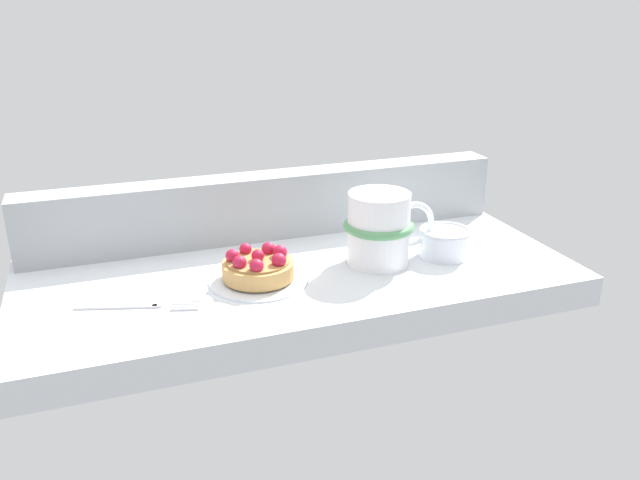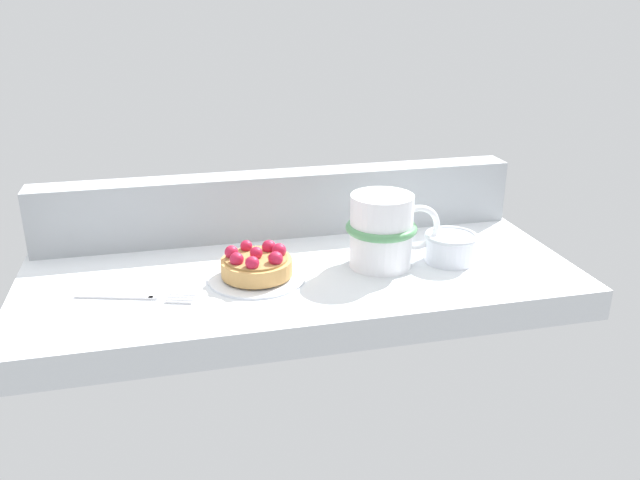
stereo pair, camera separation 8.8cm
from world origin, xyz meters
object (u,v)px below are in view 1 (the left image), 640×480
Objects in this scene: raspberry_tart at (258,266)px; sugar_bowl at (444,242)px; dessert_plate at (259,279)px; dessert_fork at (140,305)px; coffee_mug at (380,228)px.

sugar_bowl is (27.82, -0.54, 0.05)cm from raspberry_tart.
raspberry_tart is (0.02, -0.01, 1.89)cm from dessert_plate.
dessert_plate and dessert_fork have the same top height.
coffee_mug is at bearing 1.50° from raspberry_tart.
raspberry_tart is 16.11cm from dessert_fork.
coffee_mug is (17.87, 0.47, 3.07)cm from raspberry_tart.
coffee_mug reaches higher than dessert_fork.
dessert_plate is 0.88× the size of dessert_fork.
dessert_plate is 1.39× the size of raspberry_tart.
raspberry_tart reaches higher than dessert_fork.
sugar_bowl is at bearing -1.14° from dessert_plate.
sugar_bowl is (9.95, -1.01, -3.02)cm from coffee_mug.
coffee_mug is 0.91× the size of dessert_fork.
dessert_plate is at bearing 178.86° from sugar_bowl.
raspberry_tart is 0.63× the size of dessert_fork.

